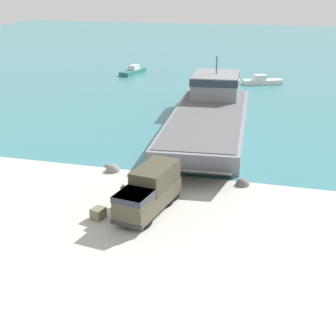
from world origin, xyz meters
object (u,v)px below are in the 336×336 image
Objects in this scene: landing_craft at (210,110)px; moored_boat_b at (262,81)px; military_truck at (149,191)px; moored_boat_a at (133,71)px; soldier_on_ramp at (124,193)px; cargo_crate at (98,213)px.

landing_craft reaches higher than moored_boat_b.
military_truck is 1.06× the size of moored_boat_b.
moored_boat_b is (4.38, 27.57, -1.23)m from landing_craft.
moored_boat_b is (25.80, -3.80, 0.01)m from moored_boat_a.
moored_boat_b is (4.42, 53.54, -1.15)m from military_truck.
soldier_on_ramp is 53.48m from moored_boat_b.
moored_boat_b reaches higher than moored_boat_a.
moored_boat_a is at bearing -120.28° from moored_boat_b.
military_truck is at bearing 122.02° from moored_boat_a.
military_truck reaches higher than moored_boat_b.
moored_boat_a is 62.32m from cargo_crate.
soldier_on_ramp reaches higher than moored_boat_b.
military_truck is 61.21m from moored_boat_a.
military_truck is (-0.04, -25.97, -0.08)m from landing_craft.
moored_boat_a is (-19.05, 56.85, -0.51)m from soldier_on_ramp.
soldier_on_ramp is 1.76× the size of cargo_crate.
landing_craft is at bearing 83.13° from cargo_crate.
soldier_on_ramp is (-2.37, -25.48, -0.73)m from landing_craft.
soldier_on_ramp reaches higher than cargo_crate.
landing_craft is at bearing 5.25° from soldier_on_ramp.
landing_craft reaches higher than cargo_crate.
moored_boat_b is at bearing 82.07° from cargo_crate.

